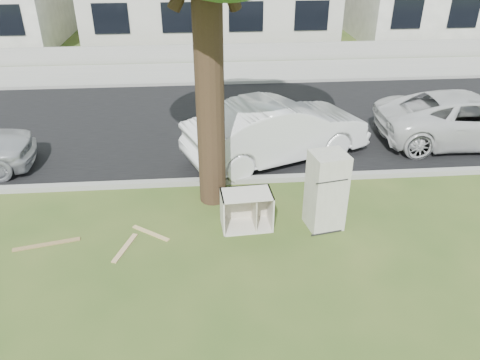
{
  "coord_description": "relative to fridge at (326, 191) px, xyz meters",
  "views": [
    {
      "loc": [
        -0.53,
        -6.57,
        5.13
      ],
      "look_at": [
        0.07,
        0.6,
        1.1
      ],
      "focal_mm": 35.0,
      "sensor_mm": 36.0,
      "label": 1
    }
  ],
  "objects": [
    {
      "name": "plank_c",
      "position": [
        -3.69,
        -0.43,
        -0.75
      ],
      "size": [
        0.37,
        0.83,
        0.02
      ],
      "primitive_type": "cube",
      "rotation": [
        0.0,
        0.0,
        1.23
      ],
      "color": "tan",
      "rests_on": "ground"
    },
    {
      "name": "road",
      "position": [
        -1.66,
        5.33,
        -0.75
      ],
      "size": [
        120.0,
        7.0,
        0.01
      ],
      "primitive_type": "cube",
      "color": "black",
      "rests_on": "ground"
    },
    {
      "name": "kerb_near",
      "position": [
        -1.66,
        1.78,
        -0.76
      ],
      "size": [
        120.0,
        0.18,
        0.12
      ],
      "primitive_type": "cube",
      "color": "gray",
      "rests_on": "ground"
    },
    {
      "name": "car_center",
      "position": [
        -0.46,
        2.94,
        -0.02
      ],
      "size": [
        4.71,
        3.09,
        1.47
      ],
      "primitive_type": "imported",
      "rotation": [
        0.0,
        0.0,
        1.95
      ],
      "color": "silver",
      "rests_on": "ground"
    },
    {
      "name": "ground",
      "position": [
        -1.66,
        -0.67,
        -0.76
      ],
      "size": [
        120.0,
        120.0,
        0.0
      ],
      "primitive_type": "plane",
      "color": "#334E1C"
    },
    {
      "name": "cabinet",
      "position": [
        -1.46,
        0.08,
        -0.39
      ],
      "size": [
        0.98,
        0.64,
        0.73
      ],
      "primitive_type": "cube",
      "rotation": [
        0.0,
        0.0,
        0.07
      ],
      "color": "beige",
      "rests_on": "ground"
    },
    {
      "name": "kerb_far",
      "position": [
        -1.66,
        8.88,
        -0.76
      ],
      "size": [
        120.0,
        0.18,
        0.12
      ],
      "primitive_type": "cube",
      "color": "gray",
      "rests_on": "ground"
    },
    {
      "name": "car_right",
      "position": [
        4.59,
        3.47,
        -0.11
      ],
      "size": [
        4.72,
        2.33,
        1.29
      ],
      "primitive_type": "imported",
      "rotation": [
        0.0,
        0.0,
        1.53
      ],
      "color": "silver",
      "rests_on": "ground"
    },
    {
      "name": "sidewalk",
      "position": [
        -1.66,
        10.33,
        -0.75
      ],
      "size": [
        120.0,
        2.8,
        0.01
      ],
      "primitive_type": "cube",
      "color": "gray",
      "rests_on": "ground"
    },
    {
      "name": "fridge",
      "position": [
        0.0,
        0.0,
        0.0
      ],
      "size": [
        0.72,
        0.68,
        1.51
      ],
      "primitive_type": "cube",
      "rotation": [
        0.0,
        0.0,
        0.19
      ],
      "color": "beige",
      "rests_on": "ground"
    },
    {
      "name": "low_wall",
      "position": [
        -1.66,
        11.93,
        -0.41
      ],
      "size": [
        120.0,
        0.15,
        0.7
      ],
      "primitive_type": "cube",
      "color": "gray",
      "rests_on": "ground"
    },
    {
      "name": "plank_a",
      "position": [
        -5.1,
        -0.21,
        -0.75
      ],
      "size": [
        1.15,
        0.35,
        0.02
      ],
      "primitive_type": "cube",
      "rotation": [
        0.0,
        0.0,
        0.22
      ],
      "color": "olive",
      "rests_on": "ground"
    },
    {
      "name": "plank_b",
      "position": [
        -3.26,
        -0.02,
        -0.75
      ],
      "size": [
        0.74,
        0.58,
        0.02
      ],
      "primitive_type": "cube",
      "rotation": [
        0.0,
        0.0,
        -0.64
      ],
      "color": "tan",
      "rests_on": "ground"
    }
  ]
}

